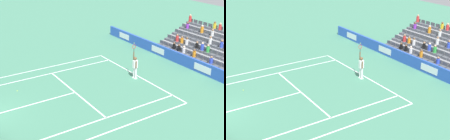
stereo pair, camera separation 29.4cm
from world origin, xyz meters
TOP-DOWN VIEW (x-y plane):
  - line_baseline at (0.00, -11.89)m, footprint 10.97×0.10m
  - line_service at (0.00, -6.40)m, footprint 8.23×0.10m
  - line_centre_service at (0.00, -3.20)m, footprint 0.10×6.40m
  - line_singles_sideline_left at (4.12, -5.95)m, footprint 0.10×11.89m
  - line_singles_sideline_right at (-4.12, -5.95)m, footprint 0.10×11.89m
  - line_doubles_sideline_left at (5.49, -5.95)m, footprint 0.10×11.89m
  - line_doubles_sideline_right at (-5.49, -5.95)m, footprint 0.10×11.89m
  - line_centre_mark at (0.00, -11.79)m, footprint 0.10×0.20m
  - sponsor_barrier at (-0.00, -16.51)m, footprint 21.62×0.22m
  - tennis_player at (-0.37, -11.41)m, footprint 0.53×0.37m
  - stadium_stand at (0.00, -20.07)m, footprint 8.06×4.75m
  - loose_tennis_ball at (2.44, -3.02)m, footprint 0.07×0.07m

SIDE VIEW (x-z plane):
  - line_baseline at x=0.00m, z-range 0.00..0.01m
  - line_service at x=0.00m, z-range 0.00..0.01m
  - line_centre_service at x=0.00m, z-range 0.00..0.01m
  - line_singles_sideline_left at x=4.12m, z-range 0.00..0.01m
  - line_singles_sideline_right at x=-4.12m, z-range 0.00..0.01m
  - line_doubles_sideline_left at x=5.49m, z-range 0.00..0.01m
  - line_doubles_sideline_right at x=-5.49m, z-range 0.00..0.01m
  - line_centre_mark at x=0.00m, z-range 0.00..0.01m
  - loose_tennis_ball at x=2.44m, z-range 0.00..0.07m
  - sponsor_barrier at x=0.00m, z-range 0.00..1.00m
  - stadium_stand at x=0.00m, z-range -0.69..2.34m
  - tennis_player at x=-0.37m, z-range -0.43..2.42m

